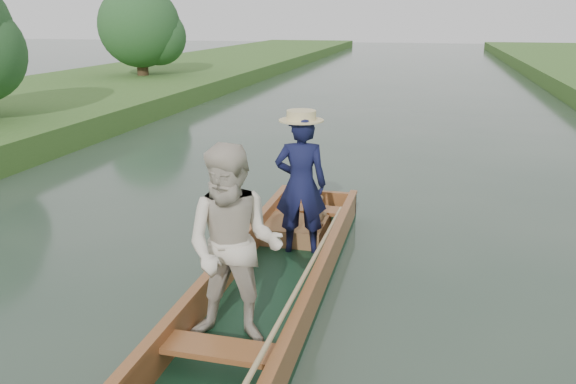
# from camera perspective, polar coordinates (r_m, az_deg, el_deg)

# --- Properties ---
(ground) EXTENTS (120.00, 120.00, 0.00)m
(ground) POSITION_cam_1_polar(r_m,az_deg,el_deg) (6.16, -1.38, -10.11)
(ground) COLOR #283D30
(ground) RESTS_ON ground
(trees_far) EXTENTS (22.67, 16.40, 4.31)m
(trees_far) POSITION_cam_1_polar(r_m,az_deg,el_deg) (13.62, 10.93, 15.36)
(trees_far) COLOR #47331E
(trees_far) RESTS_ON ground
(punt) EXTENTS (1.12, 5.00, 1.87)m
(punt) POSITION_cam_1_polar(r_m,az_deg,el_deg) (5.73, -2.03, -5.13)
(punt) COLOR #13311E
(punt) RESTS_ON ground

